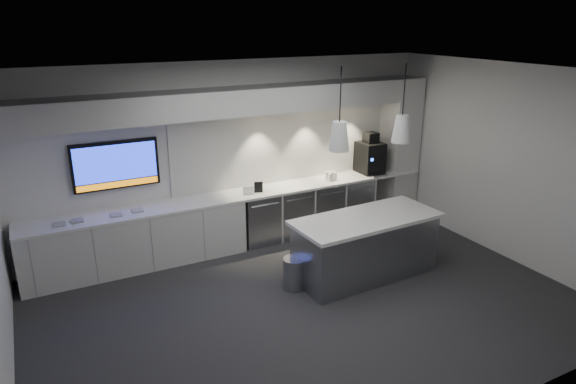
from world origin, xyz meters
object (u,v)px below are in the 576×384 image
island (365,246)px  coffee_machine (370,156)px  wall_tv (116,165)px  bin (294,273)px

island → coffee_machine: bearing=50.8°
wall_tv → coffee_machine: size_ratio=1.67×
island → bin: bearing=169.9°
island → bin: (-1.09, 0.15, -0.24)m
wall_tv → bin: (1.94, -1.96, -1.34)m
wall_tv → bin: size_ratio=2.79×
wall_tv → bin: wall_tv is taller
island → bin: island is taller
bin → island: bearing=-7.7°
bin → coffee_machine: 3.18m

